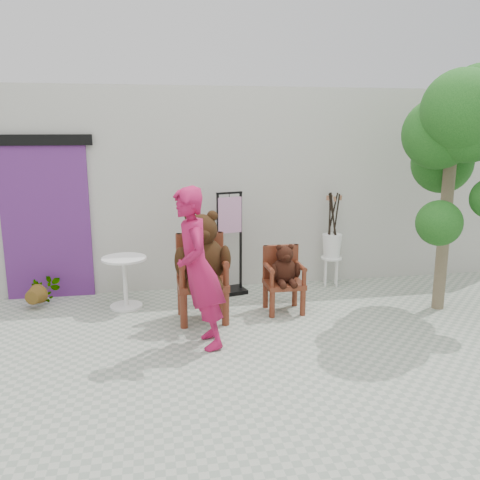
{
  "coord_description": "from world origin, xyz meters",
  "views": [
    {
      "loc": [
        -1.58,
        -4.87,
        2.42
      ],
      "look_at": [
        -0.39,
        1.62,
        0.95
      ],
      "focal_mm": 38.0,
      "sensor_mm": 36.0,
      "label": 1
    }
  ],
  "objects_px": {
    "chair_big": "(202,260)",
    "tree": "(460,128)",
    "chair_small": "(284,272)",
    "cafe_table": "(125,276)",
    "person": "(199,269)",
    "stool_bucket": "(332,245)",
    "display_stand": "(230,255)"
  },
  "relations": [
    {
      "from": "chair_small",
      "to": "person",
      "type": "xyz_separation_m",
      "value": [
        -1.22,
        -0.93,
        0.36
      ]
    },
    {
      "from": "tree",
      "to": "stool_bucket",
      "type": "bearing_deg",
      "value": 131.04
    },
    {
      "from": "chair_big",
      "to": "cafe_table",
      "type": "xyz_separation_m",
      "value": [
        -0.99,
        0.64,
        -0.35
      ]
    },
    {
      "from": "chair_small",
      "to": "tree",
      "type": "relative_size",
      "value": 0.29
    },
    {
      "from": "tree",
      "to": "chair_small",
      "type": "bearing_deg",
      "value": 170.87
    },
    {
      "from": "display_stand",
      "to": "chair_big",
      "type": "bearing_deg",
      "value": -131.55
    },
    {
      "from": "cafe_table",
      "to": "tree",
      "type": "xyz_separation_m",
      "value": [
        4.25,
        -0.88,
        1.97
      ]
    },
    {
      "from": "display_stand",
      "to": "person",
      "type": "bearing_deg",
      "value": -123.62
    },
    {
      "from": "chair_small",
      "to": "person",
      "type": "height_order",
      "value": "person"
    },
    {
      "from": "stool_bucket",
      "to": "person",
      "type": "bearing_deg",
      "value": -140.03
    },
    {
      "from": "chair_big",
      "to": "stool_bucket",
      "type": "bearing_deg",
      "value": 26.81
    },
    {
      "from": "chair_small",
      "to": "stool_bucket",
      "type": "bearing_deg",
      "value": 43.11
    },
    {
      "from": "cafe_table",
      "to": "stool_bucket",
      "type": "xyz_separation_m",
      "value": [
        3.11,
        0.43,
        0.2
      ]
    },
    {
      "from": "chair_small",
      "to": "display_stand",
      "type": "xyz_separation_m",
      "value": [
        -0.59,
        0.87,
        0.04
      ]
    },
    {
      "from": "chair_small",
      "to": "stool_bucket",
      "type": "distance_m",
      "value": 1.41
    },
    {
      "from": "stool_bucket",
      "to": "tree",
      "type": "relative_size",
      "value": 0.45
    },
    {
      "from": "chair_big",
      "to": "stool_bucket",
      "type": "height_order",
      "value": "stool_bucket"
    },
    {
      "from": "cafe_table",
      "to": "display_stand",
      "type": "bearing_deg",
      "value": 12.96
    },
    {
      "from": "display_stand",
      "to": "stool_bucket",
      "type": "relative_size",
      "value": 1.04
    },
    {
      "from": "person",
      "to": "stool_bucket",
      "type": "distance_m",
      "value": 2.95
    },
    {
      "from": "person",
      "to": "cafe_table",
      "type": "bearing_deg",
      "value": -153.75
    },
    {
      "from": "cafe_table",
      "to": "display_stand",
      "type": "distance_m",
      "value": 1.55
    },
    {
      "from": "chair_big",
      "to": "tree",
      "type": "height_order",
      "value": "tree"
    },
    {
      "from": "person",
      "to": "cafe_table",
      "type": "relative_size",
      "value": 2.56
    },
    {
      "from": "chair_big",
      "to": "tree",
      "type": "bearing_deg",
      "value": -4.08
    },
    {
      "from": "display_stand",
      "to": "tree",
      "type": "xyz_separation_m",
      "value": [
        2.75,
        -1.22,
        1.82
      ]
    },
    {
      "from": "display_stand",
      "to": "tree",
      "type": "relative_size",
      "value": 0.47
    },
    {
      "from": "chair_small",
      "to": "cafe_table",
      "type": "xyz_separation_m",
      "value": [
        -2.09,
        0.53,
        -0.1
      ]
    },
    {
      "from": "person",
      "to": "tree",
      "type": "bearing_deg",
      "value": 95.26
    },
    {
      "from": "cafe_table",
      "to": "stool_bucket",
      "type": "relative_size",
      "value": 0.48
    },
    {
      "from": "cafe_table",
      "to": "person",
      "type": "bearing_deg",
      "value": -59.32
    },
    {
      "from": "cafe_table",
      "to": "stool_bucket",
      "type": "height_order",
      "value": "stool_bucket"
    }
  ]
}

